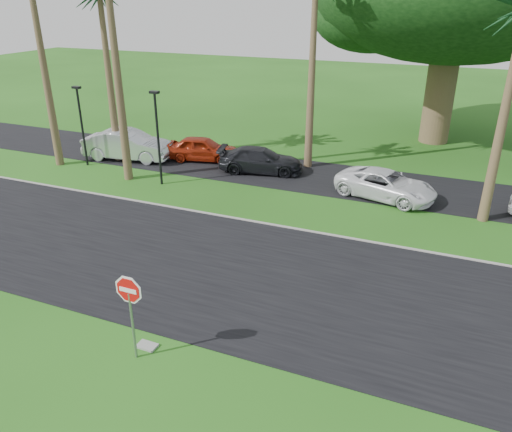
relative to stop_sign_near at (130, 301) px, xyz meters
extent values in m
plane|color=#205014|center=(-0.50, 3.00, -1.77)|extent=(120.00, 120.00, 0.00)
cube|color=black|center=(-0.50, 5.00, -1.76)|extent=(120.00, 8.00, 0.02)
cube|color=black|center=(-0.50, 15.50, -1.76)|extent=(120.00, 5.00, 0.02)
cube|color=gray|center=(-0.50, 9.05, -1.74)|extent=(120.00, 0.12, 0.06)
cylinder|color=gray|center=(0.00, 0.00, -0.77)|extent=(0.07, 0.07, 2.00)
cylinder|color=white|center=(0.00, 0.00, 0.33)|extent=(1.05, 0.02, 1.05)
cylinder|color=red|center=(0.00, 0.00, 0.33)|extent=(0.90, 0.02, 0.90)
cube|color=white|center=(0.00, 0.00, 0.33)|extent=(0.50, 0.02, 0.12)
cone|color=brown|center=(-13.50, 12.00, 3.48)|extent=(0.44, 0.44, 10.50)
cone|color=brown|center=(-11.00, 14.00, 2.73)|extent=(0.44, 0.44, 9.00)
cone|color=brown|center=(-8.50, 11.50, 3.98)|extent=(0.44, 0.44, 11.50)
cone|color=brown|center=(-0.50, 17.00, 2.98)|extent=(0.44, 0.44, 9.50)
cone|color=brown|center=(8.50, 13.00, 2.48)|extent=(0.44, 0.44, 8.50)
cylinder|color=brown|center=(5.50, 25.00, 1.23)|extent=(1.80, 1.80, 6.00)
cylinder|color=black|center=(-12.00, 12.50, 0.33)|extent=(0.12, 0.12, 4.20)
cube|color=black|center=(-12.00, 12.50, 2.51)|extent=(0.45, 0.25, 0.12)
cylinder|color=black|center=(-6.50, 11.50, 0.48)|extent=(0.12, 0.12, 4.50)
cube|color=black|center=(-6.50, 11.50, 2.81)|extent=(0.45, 0.25, 0.12)
imported|color=silver|center=(-10.44, 14.27, -0.93)|extent=(5.32, 2.59, 1.68)
imported|color=maroon|center=(-6.41, 15.71, -1.09)|extent=(4.30, 2.50, 1.38)
imported|color=black|center=(-2.57, 15.11, -1.12)|extent=(4.79, 2.78, 1.30)
imported|color=white|center=(4.23, 13.90, -1.13)|extent=(5.04, 3.25, 1.29)
cube|color=gray|center=(0.02, 0.46, -1.74)|extent=(0.55, 0.36, 0.06)
camera|label=1|loc=(6.98, -8.53, 7.10)|focal=35.00mm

